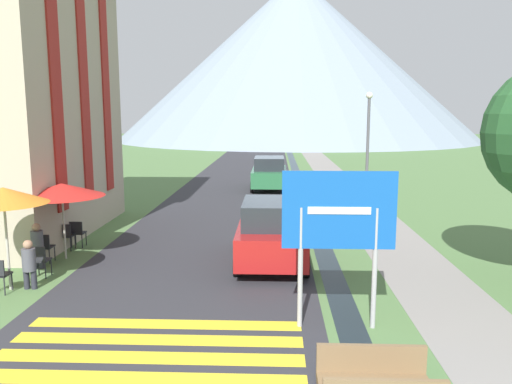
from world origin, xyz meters
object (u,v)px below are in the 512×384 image
at_px(parked_car_near, 272,232).
at_px(cafe_chair_far_left, 66,234).
at_px(cafe_chair_far_right, 77,231).
at_px(cafe_chair_middle, 44,246).
at_px(hotel_building, 8,76).
at_px(cafe_umbrella_front_orange, 3,196).
at_px(parked_car_far, 269,173).
at_px(streetlamp, 368,143).
at_px(cafe_umbrella_middle_red, 62,190).
at_px(road_sign, 339,223).
at_px(person_seated_near, 37,244).
at_px(person_seated_far, 29,262).
at_px(cafe_chair_near_right, 40,259).

relative_size(parked_car_near, cafe_chair_far_left, 4.64).
distance_m(parked_car_near, cafe_chair_far_right, 6.34).
bearing_deg(cafe_chair_middle, hotel_building, 124.99).
distance_m(cafe_chair_far_left, cafe_chair_far_right, 0.44).
bearing_deg(cafe_umbrella_front_orange, cafe_chair_far_right, 88.01).
bearing_deg(parked_car_far, cafe_umbrella_front_orange, -110.31).
bearing_deg(streetlamp, cafe_umbrella_middle_red, -145.00).
bearing_deg(road_sign, parked_car_near, 107.19).
relative_size(parked_car_near, parked_car_far, 0.93).
bearing_deg(cafe_umbrella_front_orange, cafe_chair_far_left, 91.21).
height_order(cafe_umbrella_middle_red, streetlamp, streetlamp).
distance_m(parked_car_far, person_seated_near, 15.91).
bearing_deg(person_seated_near, parked_car_near, 6.50).
bearing_deg(person_seated_near, person_seated_far, -70.57).
xyz_separation_m(cafe_chair_near_right, person_seated_near, (-0.43, 0.78, 0.19)).
distance_m(cafe_umbrella_front_orange, streetlamp, 14.00).
height_order(cafe_chair_near_right, person_seated_far, person_seated_far).
bearing_deg(parked_car_near, hotel_building, 159.97).
xyz_separation_m(person_seated_far, person_seated_near, (-0.56, 1.60, 0.03)).
bearing_deg(road_sign, streetlamp, 77.21).
relative_size(cafe_umbrella_front_orange, person_seated_near, 1.97).
xyz_separation_m(cafe_chair_near_right, person_seated_far, (0.14, -0.82, 0.16)).
xyz_separation_m(parked_car_near, cafe_chair_middle, (-6.43, -0.24, -0.40)).
bearing_deg(cafe_umbrella_middle_red, cafe_chair_far_left, 111.37).
bearing_deg(streetlamp, parked_car_near, -118.53).
distance_m(parked_car_far, cafe_chair_middle, 15.49).
bearing_deg(cafe_chair_far_left, hotel_building, 152.32).
xyz_separation_m(cafe_chair_near_right, cafe_chair_far_right, (-0.20, 2.97, 0.00)).
bearing_deg(hotel_building, cafe_chair_near_right, -57.60).
bearing_deg(cafe_chair_middle, road_sign, -28.38).
xyz_separation_m(cafe_chair_middle, person_seated_near, (0.04, -0.48, 0.19)).
bearing_deg(cafe_chair_far_right, person_seated_near, -111.84).
xyz_separation_m(road_sign, person_seated_near, (-7.70, 3.51, -1.41)).
bearing_deg(cafe_chair_far_left, streetlamp, 43.02).
distance_m(cafe_chair_far_left, streetlamp, 12.21).
xyz_separation_m(parked_car_near, cafe_chair_near_right, (-5.96, -1.51, -0.40)).
bearing_deg(cafe_umbrella_middle_red, hotel_building, 134.11).
relative_size(hotel_building, streetlamp, 1.98).
distance_m(hotel_building, cafe_chair_near_right, 7.51).
distance_m(road_sign, streetlamp, 11.75).
relative_size(cafe_chair_near_right, cafe_umbrella_front_orange, 0.34).
height_order(parked_car_near, cafe_chair_far_left, parked_car_near).
xyz_separation_m(person_seated_far, streetlamp, (9.73, 9.51, 2.34)).
bearing_deg(hotel_building, road_sign, -36.12).
height_order(road_sign, cafe_chair_far_right, road_sign).
height_order(road_sign, cafe_chair_middle, road_sign).
height_order(parked_car_near, cafe_chair_near_right, parked_car_near).
bearing_deg(cafe_umbrella_middle_red, road_sign, -31.30).
bearing_deg(streetlamp, cafe_chair_middle, -144.30).
xyz_separation_m(hotel_building, person_seated_near, (2.61, -4.01, -4.75)).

